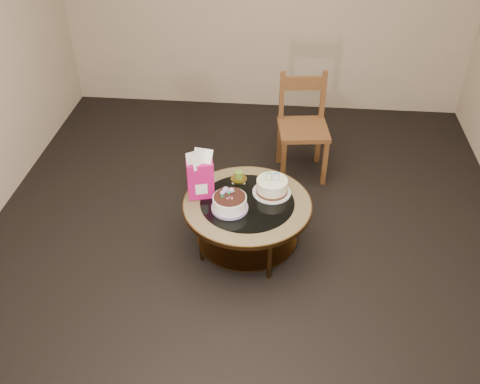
# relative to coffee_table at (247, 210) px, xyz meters

# --- Properties ---
(ground) EXTENTS (5.00, 5.00, 0.00)m
(ground) POSITION_rel_coffee_table_xyz_m (-0.00, 0.00, -0.38)
(ground) COLOR black
(ground) RESTS_ON ground
(room_walls) EXTENTS (4.52, 5.02, 2.61)m
(room_walls) POSITION_rel_coffee_table_xyz_m (-0.00, 0.00, 1.16)
(room_walls) COLOR tan
(room_walls) RESTS_ON ground
(coffee_table) EXTENTS (1.02, 1.02, 0.46)m
(coffee_table) POSITION_rel_coffee_table_xyz_m (0.00, 0.00, 0.00)
(coffee_table) COLOR brown
(coffee_table) RESTS_ON ground
(decorated_cake) EXTENTS (0.28, 0.28, 0.17)m
(decorated_cake) POSITION_rel_coffee_table_xyz_m (-0.13, -0.10, 0.13)
(decorated_cake) COLOR #9F86BD
(decorated_cake) RESTS_ON coffee_table
(cream_cake) EXTENTS (0.31, 0.31, 0.20)m
(cream_cake) POSITION_rel_coffee_table_xyz_m (0.19, 0.14, 0.14)
(cream_cake) COLOR silver
(cream_cake) RESTS_ON coffee_table
(gift_bag) EXTENTS (0.22, 0.19, 0.41)m
(gift_bag) POSITION_rel_coffee_table_xyz_m (-0.37, 0.05, 0.28)
(gift_bag) COLOR #C51265
(gift_bag) RESTS_ON coffee_table
(pillar_candle) EXTENTS (0.13, 0.13, 0.10)m
(pillar_candle) POSITION_rel_coffee_table_xyz_m (-0.09, 0.28, 0.11)
(pillar_candle) COLOR tan
(pillar_candle) RESTS_ON coffee_table
(dining_chair) EXTENTS (0.51, 0.51, 0.99)m
(dining_chair) POSITION_rel_coffee_table_xyz_m (0.43, 1.15, 0.12)
(dining_chair) COLOR brown
(dining_chair) RESTS_ON ground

